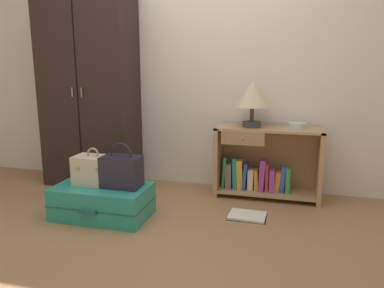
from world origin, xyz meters
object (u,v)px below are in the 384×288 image
(bowl, at_px, (297,125))
(suitcase_large, at_px, (103,201))
(wardrobe, at_px, (90,91))
(bottle, at_px, (58,199))
(train_case, at_px, (94,170))
(open_book_on_floor, at_px, (247,216))
(handbag, at_px, (122,171))
(bookshelf, at_px, (264,164))
(table_lamp, at_px, (253,95))

(bowl, distance_m, suitcase_large, 1.83)
(wardrobe, height_order, suitcase_large, wardrobe)
(wardrobe, distance_m, bottle, 1.15)
(bowl, height_order, train_case, bowl)
(bowl, relative_size, train_case, 0.51)
(bowl, height_order, open_book_on_floor, bowl)
(bowl, relative_size, bottle, 0.88)
(handbag, bearing_deg, bowl, 32.23)
(wardrobe, height_order, bookshelf, wardrobe)
(table_lamp, relative_size, bowl, 2.68)
(suitcase_large, height_order, train_case, train_case)
(suitcase_large, distance_m, open_book_on_floor, 1.19)
(bottle, height_order, open_book_on_floor, bottle)
(bowl, bearing_deg, open_book_on_floor, -122.69)
(bowl, bearing_deg, suitcase_large, -150.13)
(handbag, xyz_separation_m, open_book_on_floor, (0.98, 0.28, -0.39))
(bookshelf, distance_m, table_lamp, 0.65)
(bowl, distance_m, train_case, 1.83)
(table_lamp, relative_size, suitcase_large, 0.55)
(train_case, bearing_deg, handbag, -1.52)
(bookshelf, xyz_separation_m, bottle, (-1.70, -0.78, -0.23))
(suitcase_large, bearing_deg, bottle, 171.66)
(handbag, height_order, open_book_on_floor, handbag)
(train_case, xyz_separation_m, open_book_on_floor, (1.23, 0.27, -0.38))
(bookshelf, height_order, open_book_on_floor, bookshelf)
(wardrobe, height_order, bottle, wardrobe)
(bookshelf, relative_size, handbag, 2.67)
(bottle, bearing_deg, train_case, -5.92)
(open_book_on_floor, bearing_deg, suitcase_large, -165.31)
(suitcase_large, bearing_deg, bowl, 29.87)
(bookshelf, relative_size, open_book_on_floor, 3.07)
(suitcase_large, xyz_separation_m, train_case, (-0.08, 0.03, 0.25))
(suitcase_large, height_order, bottle, suitcase_large)
(bowl, bearing_deg, handbag, -147.77)
(table_lamp, bearing_deg, wardrobe, -179.04)
(train_case, distance_m, open_book_on_floor, 1.31)
(bottle, bearing_deg, wardrobe, 94.47)
(train_case, height_order, open_book_on_floor, train_case)
(train_case, relative_size, handbag, 0.86)
(table_lamp, xyz_separation_m, bottle, (-1.58, -0.76, -0.87))
(suitcase_large, relative_size, open_book_on_floor, 2.44)
(suitcase_large, distance_m, handbag, 0.31)
(bookshelf, distance_m, open_book_on_floor, 0.64)
(bowl, bearing_deg, table_lamp, -174.61)
(wardrobe, xyz_separation_m, train_case, (0.45, -0.77, -0.58))
(bookshelf, relative_size, bowl, 6.09)
(train_case, bearing_deg, bowl, 27.79)
(handbag, distance_m, bottle, 0.72)
(wardrobe, xyz_separation_m, open_book_on_floor, (1.68, -0.50, -0.96))
(bottle, bearing_deg, bookshelf, 24.66)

